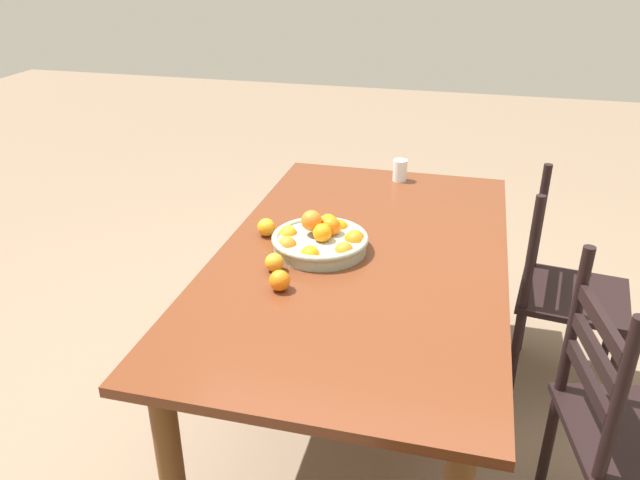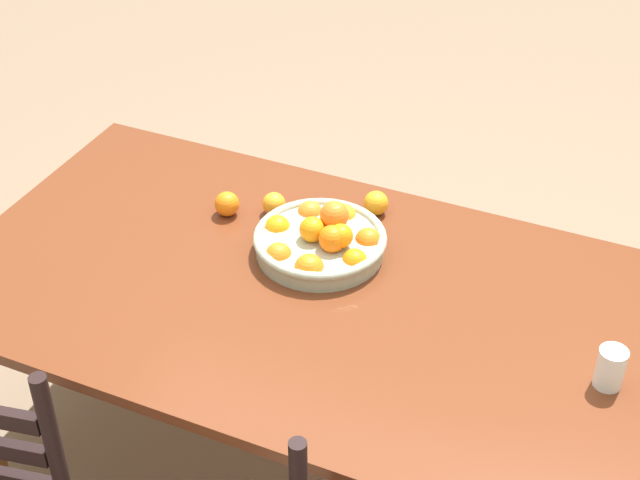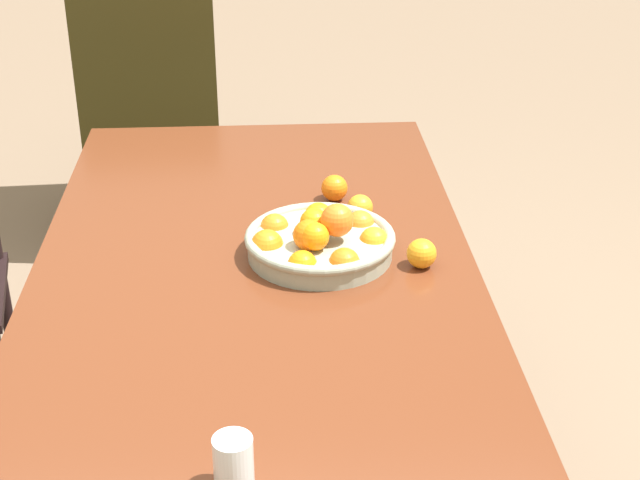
{
  "view_description": "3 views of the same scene",
  "coord_description": "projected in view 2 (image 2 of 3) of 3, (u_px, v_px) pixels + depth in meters",
  "views": [
    {
      "loc": [
        1.95,
        0.34,
        1.76
      ],
      "look_at": [
        0.01,
        -0.15,
        0.79
      ],
      "focal_mm": 35.07,
      "sensor_mm": 36.0,
      "label": 1
    },
    {
      "loc": [
        -0.81,
        1.7,
        2.29
      ],
      "look_at": [
        0.01,
        -0.15,
        0.79
      ],
      "focal_mm": 54.94,
      "sensor_mm": 36.0,
      "label": 2
    },
    {
      "loc": [
        -1.93,
        -0.03,
        1.79
      ],
      "look_at": [
        0.01,
        -0.15,
        0.79
      ],
      "focal_mm": 53.88,
      "sensor_mm": 36.0,
      "label": 3
    }
  ],
  "objects": [
    {
      "name": "orange_loose_2",
      "position": [
        227.0,
        204.0,
        2.66
      ],
      "size": [
        0.07,
        0.07,
        0.07
      ],
      "primitive_type": "sphere",
      "color": "orange",
      "rests_on": "dining_table"
    },
    {
      "name": "dining_table",
      "position": [
        301.0,
        317.0,
        2.48
      ],
      "size": [
        1.76,
        1.0,
        0.75
      ],
      "color": "#5E2D18",
      "rests_on": "ground"
    },
    {
      "name": "fruit_bowl",
      "position": [
        321.0,
        241.0,
        2.51
      ],
      "size": [
        0.35,
        0.35,
        0.14
      ],
      "color": "#99A48F",
      "rests_on": "dining_table"
    },
    {
      "name": "orange_loose_1",
      "position": [
        376.0,
        203.0,
        2.66
      ],
      "size": [
        0.07,
        0.07,
        0.07
      ],
      "primitive_type": "sphere",
      "color": "orange",
      "rests_on": "dining_table"
    },
    {
      "name": "orange_loose_0",
      "position": [
        274.0,
        204.0,
        2.66
      ],
      "size": [
        0.06,
        0.06,
        0.06
      ],
      "primitive_type": "sphere",
      "color": "orange",
      "rests_on": "dining_table"
    },
    {
      "name": "drinking_glass",
      "position": [
        610.0,
        368.0,
        2.12
      ],
      "size": [
        0.06,
        0.06,
        0.1
      ],
      "primitive_type": "cylinder",
      "color": "silver",
      "rests_on": "dining_table"
    }
  ]
}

